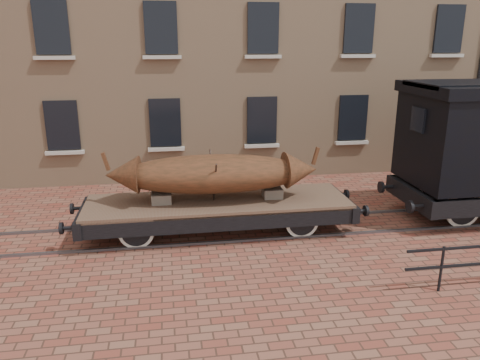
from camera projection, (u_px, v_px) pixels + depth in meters
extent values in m
plane|color=brown|center=(261.00, 229.00, 12.90)|extent=(90.00, 90.00, 0.00)
cube|color=black|center=(62.00, 125.00, 16.06)|extent=(1.10, 0.12, 1.70)
cube|color=#BCB5A6|center=(65.00, 153.00, 16.28)|extent=(1.30, 0.18, 0.12)
cube|color=black|center=(165.00, 123.00, 16.58)|extent=(1.10, 0.12, 1.70)
cube|color=#BCB5A6|center=(166.00, 149.00, 16.80)|extent=(1.30, 0.18, 0.12)
cube|color=black|center=(262.00, 120.00, 17.10)|extent=(1.10, 0.12, 1.70)
cube|color=#BCB5A6|center=(262.00, 146.00, 17.32)|extent=(1.30, 0.18, 0.12)
cube|color=black|center=(353.00, 118.00, 17.63)|extent=(1.10, 0.12, 1.70)
cube|color=#BCB5A6|center=(352.00, 143.00, 17.84)|extent=(1.30, 0.18, 0.12)
cube|color=black|center=(438.00, 115.00, 18.15)|extent=(1.10, 0.12, 1.70)
cube|color=#BCB5A6|center=(436.00, 140.00, 18.37)|extent=(1.30, 0.18, 0.12)
cube|color=black|center=(51.00, 27.00, 15.14)|extent=(1.10, 0.12, 1.70)
cube|color=#BCB5A6|center=(54.00, 58.00, 15.35)|extent=(1.30, 0.18, 0.12)
cube|color=black|center=(161.00, 28.00, 15.66)|extent=(1.10, 0.12, 1.70)
cube|color=#BCB5A6|center=(162.00, 57.00, 15.88)|extent=(1.30, 0.18, 0.12)
cube|color=black|center=(263.00, 28.00, 16.18)|extent=(1.10, 0.12, 1.70)
cube|color=#BCB5A6|center=(263.00, 57.00, 16.40)|extent=(1.30, 0.18, 0.12)
cube|color=black|center=(359.00, 29.00, 16.70)|extent=(1.10, 0.12, 1.70)
cube|color=#BCB5A6|center=(358.00, 56.00, 16.92)|extent=(1.30, 0.18, 0.12)
cube|color=black|center=(449.00, 29.00, 17.23)|extent=(1.10, 0.12, 1.70)
cube|color=#BCB5A6|center=(447.00, 56.00, 17.44)|extent=(1.30, 0.18, 0.12)
cube|color=#59595E|center=(267.00, 239.00, 12.21)|extent=(30.00, 0.08, 0.06)
cube|color=#59595E|center=(256.00, 219.00, 13.57)|extent=(30.00, 0.08, 0.06)
cylinder|color=black|center=(441.00, 269.00, 9.61)|extent=(0.06, 0.06, 1.00)
cube|color=brown|center=(218.00, 202.00, 12.47)|extent=(6.94, 2.04, 0.11)
cube|color=black|center=(222.00, 223.00, 11.64)|extent=(6.94, 0.15, 0.42)
cube|color=black|center=(214.00, 198.00, 13.43)|extent=(6.94, 0.15, 0.42)
cube|color=black|center=(84.00, 217.00, 12.01)|extent=(0.20, 2.13, 0.42)
cylinder|color=black|center=(68.00, 228.00, 11.32)|extent=(0.32, 0.09, 0.09)
cylinder|color=black|center=(61.00, 228.00, 11.29)|extent=(0.07, 0.30, 0.30)
cylinder|color=black|center=(78.00, 208.00, 12.63)|extent=(0.32, 0.09, 0.09)
cylinder|color=black|center=(72.00, 209.00, 12.61)|extent=(0.07, 0.30, 0.30)
cube|color=black|center=(342.00, 203.00, 13.05)|extent=(0.20, 2.13, 0.42)
cylinder|color=black|center=(360.00, 211.00, 12.43)|extent=(0.32, 0.09, 0.09)
cylinder|color=black|center=(366.00, 211.00, 12.46)|extent=(0.07, 0.30, 0.30)
cylinder|color=black|center=(341.00, 195.00, 13.75)|extent=(0.32, 0.09, 0.09)
cylinder|color=black|center=(347.00, 194.00, 13.77)|extent=(0.07, 0.30, 0.30)
cylinder|color=black|center=(138.00, 221.00, 12.27)|extent=(0.09, 1.76, 0.09)
cylinder|color=silver|center=(136.00, 232.00, 11.59)|extent=(0.89, 0.06, 0.89)
cylinder|color=black|center=(136.00, 232.00, 11.59)|extent=(0.73, 0.09, 0.73)
cube|color=black|center=(135.00, 225.00, 11.42)|extent=(0.83, 0.07, 0.09)
cylinder|color=silver|center=(139.00, 212.00, 12.95)|extent=(0.89, 0.06, 0.89)
cylinder|color=black|center=(139.00, 212.00, 12.95)|extent=(0.73, 0.09, 0.73)
cube|color=black|center=(139.00, 203.00, 13.00)|extent=(0.83, 0.07, 0.09)
cylinder|color=black|center=(295.00, 212.00, 12.91)|extent=(0.09, 1.76, 0.09)
cylinder|color=silver|center=(302.00, 222.00, 12.23)|extent=(0.89, 0.06, 0.89)
cylinder|color=black|center=(302.00, 222.00, 12.23)|extent=(0.73, 0.09, 0.73)
cube|color=black|center=(304.00, 216.00, 12.06)|extent=(0.83, 0.07, 0.09)
cylinder|color=silver|center=(288.00, 204.00, 13.59)|extent=(0.89, 0.06, 0.89)
cylinder|color=black|center=(288.00, 204.00, 13.59)|extent=(0.73, 0.09, 0.73)
cube|color=black|center=(287.00, 195.00, 13.63)|extent=(0.83, 0.07, 0.09)
cube|color=black|center=(218.00, 215.00, 12.57)|extent=(3.70, 0.06, 0.06)
cube|color=#6B6254|center=(161.00, 198.00, 12.19)|extent=(0.51, 0.46, 0.26)
cube|color=#6B6254|center=(272.00, 193.00, 12.64)|extent=(0.51, 0.46, 0.26)
ellipsoid|color=brown|center=(213.00, 174.00, 12.23)|extent=(5.00, 1.77, 0.99)
cone|color=brown|center=(122.00, 175.00, 11.97)|extent=(0.90, 0.98, 0.94)
cube|color=brown|center=(106.00, 161.00, 11.83)|extent=(0.20, 0.11, 0.47)
cone|color=brown|center=(301.00, 170.00, 12.45)|extent=(0.90, 0.98, 0.94)
cube|color=brown|center=(316.00, 156.00, 12.39)|extent=(0.20, 0.11, 0.47)
cylinder|color=#342720|center=(215.00, 183.00, 11.89)|extent=(0.04, 0.84, 1.22)
cylinder|color=#342720|center=(212.00, 174.00, 12.64)|extent=(0.04, 0.84, 1.22)
cube|color=black|center=(411.00, 195.00, 13.33)|extent=(0.24, 2.61, 0.49)
cylinder|color=black|center=(410.00, 207.00, 12.43)|extent=(0.09, 0.35, 0.35)
cylinder|color=black|center=(381.00, 187.00, 14.08)|extent=(0.09, 0.35, 0.35)
cylinder|color=black|center=(448.00, 201.00, 13.57)|extent=(0.11, 2.07, 0.11)
cylinder|color=silver|center=(463.00, 210.00, 12.89)|extent=(1.04, 0.08, 1.04)
cylinder|color=black|center=(463.00, 210.00, 12.89)|extent=(0.86, 0.11, 0.86)
cylinder|color=silver|center=(435.00, 193.00, 14.26)|extent=(1.04, 0.08, 1.04)
cylinder|color=black|center=(435.00, 193.00, 14.26)|extent=(0.86, 0.11, 0.86)
cube|color=black|center=(418.00, 120.00, 12.70)|extent=(0.09, 0.65, 0.65)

